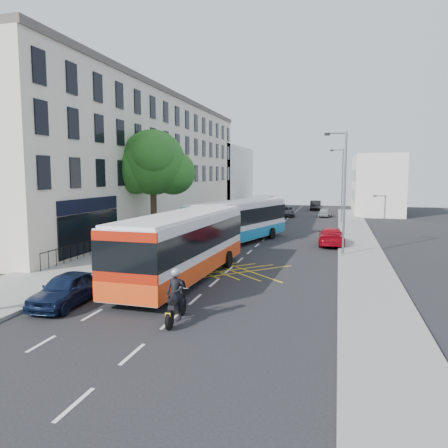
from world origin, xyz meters
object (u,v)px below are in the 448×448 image
Objects in this scene: parked_car_silver at (134,254)px; distant_car_dark at (316,205)px; bus_far at (259,209)px; parked_car_blue at (67,289)px; motorbike at (176,297)px; lamp_far at (341,182)px; distant_car_silver at (325,212)px; red_hatchback at (332,236)px; distant_car_grey at (286,211)px; street_tree at (153,163)px; bus_near at (184,245)px; lamp_near at (343,187)px; bus_mid at (239,221)px; pedestrian_far at (100,253)px.

distant_car_dark is at bearing 77.44° from parked_car_silver.
parked_car_blue is at bearing -97.07° from bus_far.
motorbike is at bearing -11.14° from parked_car_blue.
distant_car_silver is (-1.82, 7.17, -4.03)m from lamp_far.
bus_far is 16.69m from red_hatchback.
motorbike reaches higher than parked_car_silver.
lamp_far is 16.01m from red_hatchback.
distant_car_grey is at bearing 82.03° from parked_car_blue.
lamp_far reaches higher than bus_far.
street_tree is at bearing -113.21° from bus_far.
bus_near is (6.79, -11.59, -4.49)m from street_tree.
lamp_near reaches higher than red_hatchback.
bus_mid is at bearing -97.82° from distant_car_grey.
parked_car_blue is at bearing -128.15° from lamp_near.
street_tree is 18.35m from parked_car_blue.
lamp_near is 0.65× the size of bus_near.
motorbike reaches higher than red_hatchback.
lamp_far reaches higher than bus_mid.
lamp_far is at bearing 111.38° from distant_car_silver.
distant_car_dark is at bearing 72.34° from street_tree.
bus_near is at bearing -59.65° from street_tree.
pedestrian_far reaches higher than parked_car_blue.
red_hatchback is at bearing 6.23° from street_tree.
motorbike is 41.71m from distant_car_grey.
lamp_near is 27.85m from distant_car_grey.
distant_car_dark is at bearing 95.36° from lamp_near.
bus_far is 2.24× the size of distant_car_grey.
lamp_near reaches higher than bus_near.
lamp_near is 2.33× the size of distant_car_silver.
parked_car_silver is (2.91, -9.49, -5.53)m from street_tree.
parked_car_silver is 33.64m from distant_car_grey.
bus_mid is 2.54× the size of red_hatchback.
distant_car_silver is at bearing 80.54° from motorbike.
parked_car_silver reaches higher than red_hatchback.
lamp_near is at bearing 93.65° from distant_car_dark.
distant_car_silver is at bearing 75.51° from parked_car_blue.
lamp_near is 15.78m from pedestrian_far.
lamp_near is 9.16m from bus_mid.
street_tree is 15.10m from lamp_near.
parked_car_silver is (-11.80, -6.52, -3.85)m from lamp_near.
motorbike is at bearing -63.96° from street_tree.
parked_car_silver is 2.79× the size of pedestrian_far.
lamp_far is 35.66m from motorbike.
bus_mid is at bearing -89.27° from bus_far.
distant_car_grey is at bearing 72.67° from distant_car_dark.
bus_mid is at bearing 153.95° from lamp_near.
lamp_near is 38.34m from distant_car_dark.
street_tree is at bearing 100.09° from parked_car_blue.
distant_car_silver is at bearing 93.84° from lamp_near.
lamp_near reaches higher than distant_car_silver.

